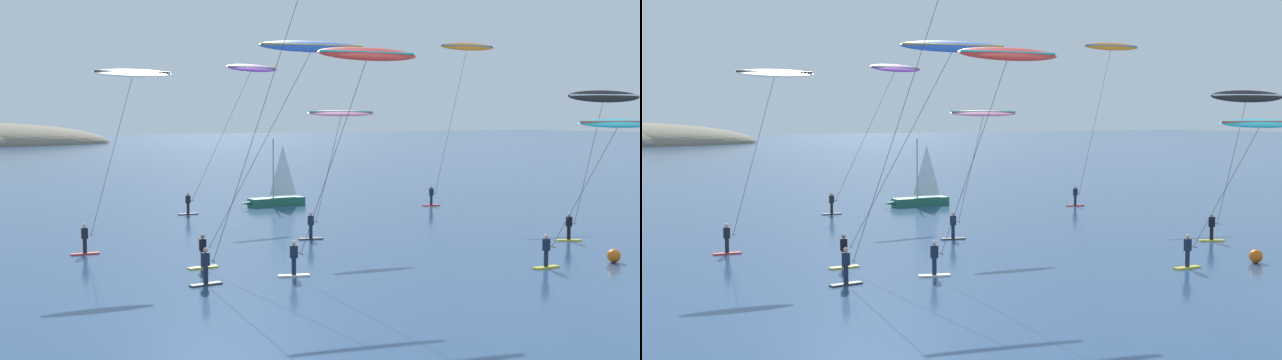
# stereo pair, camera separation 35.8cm
# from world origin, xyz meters

# --- Properties ---
(sailboat_near) EXTENTS (5.91, 1.57, 5.70)m
(sailboat_near) POSITION_xyz_m (1.61, 40.41, 0.64)
(sailboat_near) COLOR #23664C
(sailboat_near) RESTS_ON ground
(kitesurfer_red) EXTENTS (7.27, 2.38, 11.04)m
(kitesurfer_red) POSITION_xyz_m (-8.26, 13.08, 9.87)
(kitesurfer_red) COLOR silver
(kitesurfer_red) RESTS_ON ground
(kitesurfer_blue) EXTENTS (9.34, 2.72, 11.55)m
(kitesurfer_blue) POSITION_xyz_m (-9.43, 16.65, 10.28)
(kitesurfer_blue) COLOR yellow
(kitesurfer_blue) RESTS_ON ground
(kitesurfer_black) EXTENTS (4.89, 2.90, 9.23)m
(kitesurfer_black) POSITION_xyz_m (9.54, 13.50, 7.94)
(kitesurfer_black) COLOR yellow
(kitesurfer_black) RESTS_ON ground
(kitesurfer_cyan) EXTENTS (7.66, 2.02, 7.52)m
(kitesurfer_cyan) POSITION_xyz_m (3.89, 8.16, 6.58)
(kitesurfer_cyan) COLOR yellow
(kitesurfer_cyan) RESTS_ON ground
(kitesurfer_white) EXTENTS (5.85, 1.95, 10.31)m
(kitesurfer_white) POSITION_xyz_m (-15.98, 24.69, 9.16)
(kitesurfer_white) COLOR red
(kitesurfer_white) RESTS_ON ground
(kitesurfer_orange) EXTENTS (6.41, 2.32, 13.87)m
(kitesurfer_orange) POSITION_xyz_m (15.83, 32.79, 12.18)
(kitesurfer_orange) COLOR red
(kitesurfer_orange) RESTS_ON ground
(kitesurfer_purple) EXTENTS (8.92, 1.74, 11.85)m
(kitesurfer_purple) POSITION_xyz_m (-1.49, 39.08, 10.50)
(kitesurfer_purple) COLOR #2D2D33
(kitesurfer_purple) RESTS_ON ground
(kitesurfer_pink) EXTENTS (5.14, 1.78, 8.02)m
(kitesurfer_pink) POSITION_xyz_m (-3.37, 22.77, 6.98)
(kitesurfer_pink) COLOR #2D2D33
(kitesurfer_pink) RESTS_ON ground
(kitesurfer_green) EXTENTS (8.09, 2.04, 14.08)m
(kitesurfer_green) POSITION_xyz_m (-11.98, 13.28, 12.42)
(kitesurfer_green) COLOR #2D2D33
(kitesurfer_green) RESTS_ON ground
(marker_buoy) EXTENTS (0.70, 0.70, 0.70)m
(marker_buoy) POSITION_xyz_m (4.18, 8.04, 0.35)
(marker_buoy) COLOR orange
(marker_buoy) RESTS_ON ground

